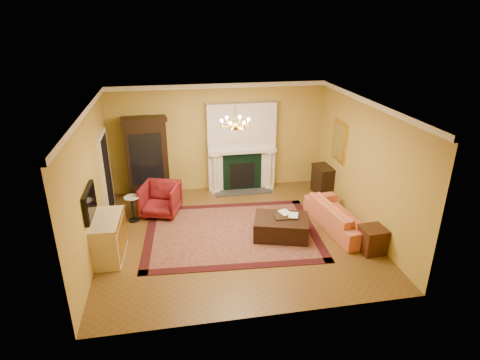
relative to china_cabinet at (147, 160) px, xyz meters
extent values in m
cube|color=brown|center=(1.99, -2.49, -1.08)|extent=(6.00, 5.50, 0.02)
cube|color=white|center=(1.99, -2.49, 1.94)|extent=(6.00, 5.50, 0.02)
cube|color=gold|center=(1.99, 0.27, 0.43)|extent=(6.00, 0.02, 3.00)
cube|color=gold|center=(1.99, -5.25, 0.43)|extent=(6.00, 0.02, 3.00)
cube|color=gold|center=(-1.02, -2.49, 0.43)|extent=(0.02, 5.50, 3.00)
cube|color=gold|center=(5.00, -2.49, 0.43)|extent=(0.02, 5.50, 3.00)
cube|color=silver|center=(2.59, 0.10, 0.18)|extent=(1.90, 0.32, 2.50)
cube|color=silver|center=(2.59, -0.07, 0.78)|extent=(1.10, 0.01, 0.80)
cube|color=black|center=(2.59, -0.07, -0.52)|extent=(1.10, 0.02, 1.10)
cube|color=black|center=(2.59, -0.08, -0.62)|extent=(0.70, 0.02, 0.75)
cube|color=#333333|center=(2.59, -0.19, -1.05)|extent=(1.60, 0.50, 0.04)
cube|color=silver|center=(2.59, 0.04, 0.11)|extent=(1.90, 0.44, 0.10)
cylinder|color=silver|center=(1.81, -0.08, -0.48)|extent=(0.14, 0.14, 1.18)
cylinder|color=silver|center=(3.37, -0.08, -0.48)|extent=(0.14, 0.14, 1.18)
cube|color=white|center=(1.99, 0.22, 1.87)|extent=(6.00, 0.08, 0.12)
cube|color=white|center=(-0.97, -2.49, 1.87)|extent=(0.08, 5.50, 0.12)
cube|color=white|center=(4.95, -2.49, 1.87)|extent=(0.08, 5.50, 0.12)
cube|color=silver|center=(-0.97, -0.79, -0.02)|extent=(0.08, 1.05, 2.10)
cube|color=black|center=(-0.94, -0.79, -0.05)|extent=(0.02, 0.85, 1.95)
cube|color=black|center=(-0.96, -3.09, 0.28)|extent=(0.08, 0.95, 0.58)
cube|color=black|center=(-0.92, -3.09, 0.28)|extent=(0.01, 0.85, 0.48)
cube|color=gold|center=(4.96, -1.09, 0.58)|extent=(0.05, 0.76, 1.05)
cube|color=white|center=(4.93, -1.09, 0.58)|extent=(0.01, 0.62, 0.90)
cylinder|color=gold|center=(1.99, -2.49, 1.73)|extent=(0.03, 0.03, 0.40)
sphere|color=gold|center=(1.99, -2.49, 1.48)|extent=(0.16, 0.16, 0.16)
sphere|color=#FFE5B2|center=(2.27, -2.49, 1.62)|extent=(0.07, 0.07, 0.07)
sphere|color=#FFE5B2|center=(2.13, -2.25, 1.62)|extent=(0.07, 0.07, 0.07)
sphere|color=#FFE5B2|center=(1.85, -2.25, 1.62)|extent=(0.07, 0.07, 0.07)
sphere|color=#FFE5B2|center=(1.71, -2.49, 1.62)|extent=(0.07, 0.07, 0.07)
sphere|color=#FFE5B2|center=(1.85, -2.73, 1.62)|extent=(0.07, 0.07, 0.07)
sphere|color=#FFE5B2|center=(2.13, -2.73, 1.62)|extent=(0.07, 0.07, 0.07)
cube|color=#400D16|center=(1.91, -2.39, -1.06)|extent=(4.14, 3.21, 0.02)
cube|color=black|center=(0.00, 0.00, 0.00)|extent=(1.12, 0.62, 2.13)
imported|color=maroon|center=(0.31, -1.17, -0.61)|extent=(1.08, 1.05, 0.90)
cylinder|color=black|center=(-0.36, -1.41, -1.05)|extent=(0.25, 0.25, 0.04)
cylinder|color=black|center=(-0.36, -1.41, -0.74)|extent=(0.05, 0.05, 0.58)
cylinder|color=silver|center=(-0.36, -1.41, -0.43)|extent=(0.36, 0.36, 0.03)
cube|color=beige|center=(-0.74, -2.90, -0.63)|extent=(0.61, 1.20, 0.88)
imported|color=#C3643D|center=(4.46, -2.62, -0.65)|extent=(0.90, 2.21, 0.84)
cube|color=#3B1E10|center=(4.71, -3.72, -0.80)|extent=(0.50, 0.50, 0.54)
cube|color=black|center=(4.77, -0.65, -0.68)|extent=(0.45, 0.72, 0.77)
cube|color=black|center=(2.99, -2.76, -0.83)|extent=(1.39, 1.17, 0.44)
cube|color=black|center=(3.07, -2.70, -0.59)|extent=(0.46, 0.36, 0.03)
imported|color=gray|center=(3.01, -2.62, -0.43)|extent=(0.22, 0.09, 0.30)
imported|color=gray|center=(3.17, -2.70, -0.43)|extent=(0.21, 0.10, 0.29)
cylinder|color=tan|center=(1.79, 0.04, 0.21)|extent=(0.12, 0.12, 0.10)
cone|color=#0F3911|center=(1.79, 0.04, 0.45)|extent=(0.18, 0.18, 0.37)
cylinder|color=tan|center=(3.37, 0.04, 0.20)|extent=(0.10, 0.10, 0.08)
cone|color=#0F3911|center=(3.37, 0.04, 0.40)|extent=(0.15, 0.15, 0.31)
camera|label=1|loc=(0.66, -10.42, 3.65)|focal=30.00mm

